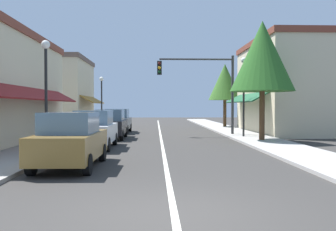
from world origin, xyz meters
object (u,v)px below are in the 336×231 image
Objects in this scene: parked_car_nearest_left at (71,140)px; street_lamp_left_far at (102,94)px; parked_car_second_left at (94,129)px; parked_car_third_left at (111,124)px; tree_right_far at (225,82)px; tree_right_near at (262,56)px; street_lamp_left_near at (46,77)px; parked_car_far_left at (118,121)px; traffic_signal_mast_arm at (206,81)px; street_lamp_right_mid at (244,84)px.

street_lamp_left_far is (-1.92, 19.78, 2.18)m from parked_car_nearest_left.
parked_car_second_left is (-0.15, 5.41, 0.00)m from parked_car_nearest_left.
parked_car_third_left is 14.64m from tree_right_far.
street_lamp_left_far is 0.68× the size of tree_right_near.
parked_car_nearest_left is 0.70× the size of tree_right_far.
parked_car_nearest_left is 4.53m from street_lamp_left_near.
tree_right_near is at bearing -39.37° from parked_car_far_left.
parked_car_nearest_left is at bearing -89.85° from parked_car_third_left.
parked_car_far_left is at bearing 91.02° from parked_car_third_left.
tree_right_far reaches higher than parked_car_third_left.
tree_right_near reaches higher than parked_car_far_left.
parked_car_far_left is at bearing 139.66° from tree_right_near.
traffic_signal_mast_arm is 1.18× the size of street_lamp_left_far.
street_lamp_left_near reaches higher than street_lamp_left_far.
tree_right_near is (8.64, -7.34, 3.81)m from parked_car_far_left.
tree_right_far is at bearing 50.66° from parked_car_third_left.
street_lamp_right_mid is (8.11, 10.49, 2.45)m from parked_car_nearest_left.
parked_car_far_left is at bearing -146.69° from tree_right_far.
traffic_signal_mast_arm reaches higher than street_lamp_left_far.
traffic_signal_mast_arm is 1.14× the size of street_lamp_left_near.
street_lamp_left_far is at bearing 137.19° from street_lamp_right_mid.
tree_right_near is (8.69, 2.70, 3.81)m from parked_car_second_left.
parked_car_far_left is 7.38m from traffic_signal_mast_arm.
parked_car_nearest_left is at bearing -88.05° from parked_car_second_left.
parked_car_nearest_left is at bearing -136.52° from tree_right_near.
traffic_signal_mast_arm is at bearing 137.68° from street_lamp_right_mid.
street_lamp_left_near is at bearing -89.58° from street_lamp_left_far.
street_lamp_left_near is 21.01m from tree_right_far.
street_lamp_left_near is 0.94× the size of street_lamp_right_mid.
traffic_signal_mast_arm is at bearing 48.76° from street_lamp_left_near.
tree_right_near is (0.43, -2.39, 1.36)m from street_lamp_right_mid.
street_lamp_right_mid is (8.26, 5.08, 2.45)m from parked_car_second_left.
parked_car_nearest_left is 12.37m from tree_right_near.
traffic_signal_mast_arm is 11.87m from street_lamp_left_near.
tree_right_near is (2.52, -4.29, 1.02)m from traffic_signal_mast_arm.
parked_car_third_left is (0.14, 5.02, 0.00)m from parked_car_second_left.
parked_car_nearest_left is 0.88× the size of street_lamp_left_near.
street_lamp_right_mid is at bearing 31.94° from parked_car_second_left.
parked_car_third_left is (-0.01, 10.43, 0.00)m from parked_car_nearest_left.
tree_right_near is at bearing -92.17° from tree_right_far.
street_lamp_left_near is 16.30m from street_lamp_left_far.
street_lamp_left_near is at bearing -104.33° from parked_car_third_left.
street_lamp_right_mid reaches higher than street_lamp_left_far.
parked_car_far_left is 0.83× the size of street_lamp_right_mid.
parked_car_nearest_left is at bearing -112.87° from tree_right_far.
traffic_signal_mast_arm is at bearing 18.15° from parked_car_third_left.
traffic_signal_mast_arm is 1.08× the size of street_lamp_right_mid.
street_lamp_right_mid is (8.12, 0.06, 2.45)m from parked_car_third_left.
parked_car_third_left is 0.70× the size of tree_right_far.
tree_right_near reaches higher than traffic_signal_mast_arm.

